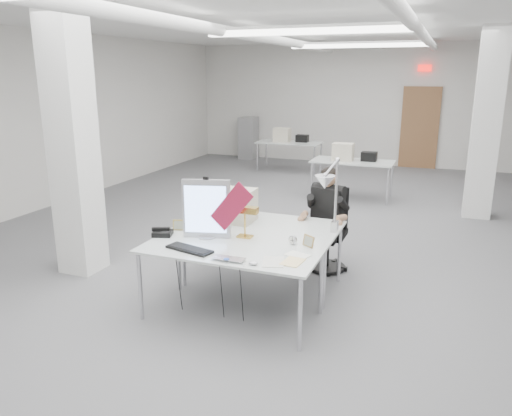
{
  "coord_description": "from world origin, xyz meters",
  "views": [
    {
      "loc": [
        1.93,
        -6.81,
        2.46
      ],
      "look_at": [
        0.07,
        -2.0,
        1.05
      ],
      "focal_mm": 35.0,
      "sensor_mm": 36.0,
      "label": 1
    }
  ],
  "objects_px": {
    "office_chair": "(328,230)",
    "laptop": "(226,261)",
    "bankers_lamp": "(245,224)",
    "architect_lamp": "(331,194)",
    "desk_main": "(231,249)",
    "monitor": "(207,209)",
    "desk_phone": "(163,233)",
    "seated_person": "(328,203)",
    "beige_monitor": "(237,206)"
  },
  "relations": [
    {
      "from": "office_chair",
      "to": "laptop",
      "type": "relative_size",
      "value": 3.39
    },
    {
      "from": "laptop",
      "to": "desk_phone",
      "type": "distance_m",
      "value": 1.07
    },
    {
      "from": "desk_phone",
      "to": "architect_lamp",
      "type": "distance_m",
      "value": 1.85
    },
    {
      "from": "seated_person",
      "to": "desk_phone",
      "type": "bearing_deg",
      "value": -120.53
    },
    {
      "from": "beige_monitor",
      "to": "architect_lamp",
      "type": "xyz_separation_m",
      "value": [
        1.16,
        -0.23,
        0.3
      ]
    },
    {
      "from": "office_chair",
      "to": "monitor",
      "type": "xyz_separation_m",
      "value": [
        -0.99,
        -1.41,
        0.54
      ]
    },
    {
      "from": "bankers_lamp",
      "to": "office_chair",
      "type": "bearing_deg",
      "value": 64.31
    },
    {
      "from": "seated_person",
      "to": "architect_lamp",
      "type": "bearing_deg",
      "value": -61.46
    },
    {
      "from": "monitor",
      "to": "bankers_lamp",
      "type": "bearing_deg",
      "value": 6.26
    },
    {
      "from": "monitor",
      "to": "laptop",
      "type": "xyz_separation_m",
      "value": [
        0.49,
        -0.58,
        -0.3
      ]
    },
    {
      "from": "office_chair",
      "to": "bankers_lamp",
      "type": "xyz_separation_m",
      "value": [
        -0.61,
        -1.26,
        0.37
      ]
    },
    {
      "from": "monitor",
      "to": "laptop",
      "type": "distance_m",
      "value": 0.82
    },
    {
      "from": "laptop",
      "to": "bankers_lamp",
      "type": "bearing_deg",
      "value": 98.07
    },
    {
      "from": "beige_monitor",
      "to": "architect_lamp",
      "type": "height_order",
      "value": "architect_lamp"
    },
    {
      "from": "desk_phone",
      "to": "office_chair",
      "type": "bearing_deg",
      "value": 28.06
    },
    {
      "from": "bankers_lamp",
      "to": "architect_lamp",
      "type": "bearing_deg",
      "value": 18.92
    },
    {
      "from": "bankers_lamp",
      "to": "laptop",
      "type": "bearing_deg",
      "value": -80.85
    },
    {
      "from": "bankers_lamp",
      "to": "beige_monitor",
      "type": "bearing_deg",
      "value": 121.7
    },
    {
      "from": "monitor",
      "to": "office_chair",
      "type": "bearing_deg",
      "value": 39.82
    },
    {
      "from": "desk_main",
      "to": "beige_monitor",
      "type": "bearing_deg",
      "value": 109.68
    },
    {
      "from": "desk_main",
      "to": "architect_lamp",
      "type": "height_order",
      "value": "architect_lamp"
    },
    {
      "from": "monitor",
      "to": "architect_lamp",
      "type": "relative_size",
      "value": 0.64
    },
    {
      "from": "desk_main",
      "to": "office_chair",
      "type": "relative_size",
      "value": 1.69
    },
    {
      "from": "desk_main",
      "to": "architect_lamp",
      "type": "bearing_deg",
      "value": 37.3
    },
    {
      "from": "monitor",
      "to": "architect_lamp",
      "type": "distance_m",
      "value": 1.31
    },
    {
      "from": "laptop",
      "to": "bankers_lamp",
      "type": "distance_m",
      "value": 0.75
    },
    {
      "from": "office_chair",
      "to": "desk_phone",
      "type": "height_order",
      "value": "office_chair"
    },
    {
      "from": "beige_monitor",
      "to": "monitor",
      "type": "bearing_deg",
      "value": -95.64
    },
    {
      "from": "seated_person",
      "to": "beige_monitor",
      "type": "height_order",
      "value": "seated_person"
    },
    {
      "from": "desk_phone",
      "to": "laptop",
      "type": "bearing_deg",
      "value": -43.79
    },
    {
      "from": "desk_main",
      "to": "monitor",
      "type": "bearing_deg",
      "value": 150.09
    },
    {
      "from": "office_chair",
      "to": "architect_lamp",
      "type": "height_order",
      "value": "architect_lamp"
    },
    {
      "from": "bankers_lamp",
      "to": "seated_person",
      "type": "bearing_deg",
      "value": 63.38
    },
    {
      "from": "bankers_lamp",
      "to": "architect_lamp",
      "type": "distance_m",
      "value": 0.96
    },
    {
      "from": "desk_main",
      "to": "seated_person",
      "type": "relative_size",
      "value": 2.27
    },
    {
      "from": "desk_main",
      "to": "seated_person",
      "type": "height_order",
      "value": "seated_person"
    },
    {
      "from": "laptop",
      "to": "office_chair",
      "type": "bearing_deg",
      "value": 75.09
    },
    {
      "from": "desk_main",
      "to": "architect_lamp",
      "type": "distance_m",
      "value": 1.18
    },
    {
      "from": "laptop",
      "to": "architect_lamp",
      "type": "distance_m",
      "value": 1.34
    },
    {
      "from": "office_chair",
      "to": "laptop",
      "type": "xyz_separation_m",
      "value": [
        -0.5,
        -1.99,
        0.24
      ]
    },
    {
      "from": "office_chair",
      "to": "laptop",
      "type": "height_order",
      "value": "office_chair"
    },
    {
      "from": "monitor",
      "to": "architect_lamp",
      "type": "bearing_deg",
      "value": 4.4
    },
    {
      "from": "seated_person",
      "to": "beige_monitor",
      "type": "relative_size",
      "value": 1.98
    },
    {
      "from": "bankers_lamp",
      "to": "desk_main",
      "type": "bearing_deg",
      "value": -89.83
    },
    {
      "from": "architect_lamp",
      "to": "laptop",
      "type": "bearing_deg",
      "value": -147.42
    },
    {
      "from": "desk_phone",
      "to": "monitor",
      "type": "bearing_deg",
      "value": -4.05
    },
    {
      "from": "office_chair",
      "to": "beige_monitor",
      "type": "relative_size",
      "value": 2.65
    },
    {
      "from": "monitor",
      "to": "desk_main",
      "type": "bearing_deg",
      "value": -44.95
    },
    {
      "from": "seated_person",
      "to": "architect_lamp",
      "type": "height_order",
      "value": "architect_lamp"
    },
    {
      "from": "monitor",
      "to": "bankers_lamp",
      "type": "relative_size",
      "value": 2.09
    }
  ]
}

